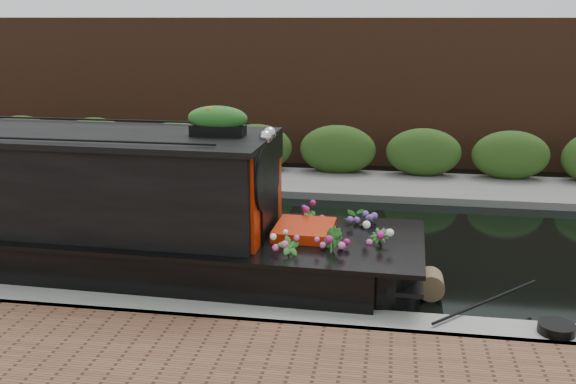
# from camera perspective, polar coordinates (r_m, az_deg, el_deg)

# --- Properties ---
(ground) EXTENTS (80.00, 80.00, 0.00)m
(ground) POSITION_cam_1_polar(r_m,az_deg,el_deg) (12.16, -8.09, -4.17)
(ground) COLOR black
(ground) RESTS_ON ground
(near_bank_coping) EXTENTS (40.00, 0.60, 0.50)m
(near_bank_coping) POSITION_cam_1_polar(r_m,az_deg,el_deg) (9.31, -14.15, -10.81)
(near_bank_coping) COLOR gray
(near_bank_coping) RESTS_ON ground
(far_bank_path) EXTENTS (40.00, 2.40, 0.34)m
(far_bank_path) POSITION_cam_1_polar(r_m,az_deg,el_deg) (16.04, -3.69, 0.76)
(far_bank_path) COLOR #61625D
(far_bank_path) RESTS_ON ground
(far_hedge) EXTENTS (40.00, 1.10, 2.80)m
(far_hedge) POSITION_cam_1_polar(r_m,az_deg,el_deg) (16.89, -3.02, 1.52)
(far_hedge) COLOR #284918
(far_hedge) RESTS_ON ground
(far_brick_wall) EXTENTS (40.00, 1.00, 8.00)m
(far_brick_wall) POSITION_cam_1_polar(r_m,az_deg,el_deg) (18.89, -1.68, 3.02)
(far_brick_wall) COLOR #4D2B1A
(far_brick_wall) RESTS_ON ground
(narrowboat) EXTENTS (12.90, 2.61, 3.01)m
(narrowboat) POSITION_cam_1_polar(r_m,az_deg,el_deg) (11.38, -24.19, -2.02)
(narrowboat) COLOR black
(narrowboat) RESTS_ON ground
(rope_fender) EXTENTS (0.40, 0.43, 0.40)m
(rope_fender) POSITION_cam_1_polar(r_m,az_deg,el_deg) (9.83, 12.54, -7.98)
(rope_fender) COLOR brown
(rope_fender) RESTS_ON ground
(coiled_mooring_rope) EXTENTS (0.45, 0.45, 0.12)m
(coiled_mooring_rope) POSITION_cam_1_polar(r_m,az_deg,el_deg) (8.74, 22.77, -11.11)
(coiled_mooring_rope) COLOR black
(coiled_mooring_rope) RESTS_ON near_bank_coping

